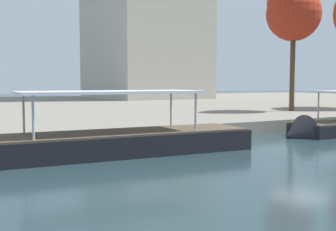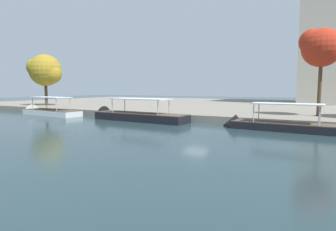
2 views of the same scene
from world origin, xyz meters
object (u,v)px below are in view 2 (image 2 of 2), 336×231
(tour_boat_0, at_px, (47,113))
(tour_boat_1, at_px, (133,117))
(tour_boat_2, at_px, (275,128))
(tree_2, at_px, (45,71))
(tree_0, at_px, (320,46))

(tour_boat_0, xyz_separation_m, tour_boat_1, (16.14, 0.31, 0.12))
(tour_boat_0, bearing_deg, tour_boat_2, -174.49)
(tour_boat_0, height_order, tree_2, tree_2)
(tour_boat_0, height_order, tree_0, tree_0)
(tour_boat_0, relative_size, tree_2, 1.25)
(tour_boat_2, bearing_deg, tree_2, -6.63)
(tour_boat_2, bearing_deg, tour_boat_0, 3.37)
(tree_0, bearing_deg, tour_boat_1, -157.54)
(tour_boat_2, height_order, tree_0, tree_0)
(tour_boat_0, relative_size, tour_boat_2, 1.05)
(tour_boat_0, distance_m, tour_boat_1, 16.14)
(tour_boat_1, bearing_deg, tour_boat_2, -177.12)
(tour_boat_2, distance_m, tree_0, 13.14)
(tour_boat_1, xyz_separation_m, tree_0, (21.05, 8.70, 8.71))
(tour_boat_1, xyz_separation_m, tree_2, (-25.95, 7.32, 7.17))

